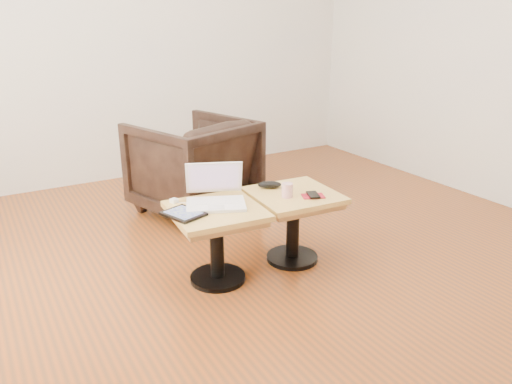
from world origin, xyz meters
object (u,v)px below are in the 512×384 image
laptop (215,195)px  striped_cup (287,190)px  side_table_left (216,227)px  armchair (193,166)px  side_table_right (293,210)px

laptop → striped_cup: size_ratio=5.04×
side_table_left → laptop: (0.04, 0.08, 0.16)m
side_table_left → striped_cup: 0.48m
armchair → striped_cup: bearing=77.7°
armchair → laptop: bearing=55.6°
side_table_left → armchair: 1.15m
side_table_left → laptop: 0.18m
laptop → side_table_left: bearing=-91.2°
side_table_left → side_table_right: size_ratio=1.01×
side_table_left → side_table_right: 0.53m
side_table_right → side_table_left: bearing=-177.2°
side_table_left → laptop: bearing=70.3°
side_table_right → striped_cup: size_ratio=6.20×
side_table_right → armchair: size_ratio=0.65×
striped_cup → armchair: bearing=95.6°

